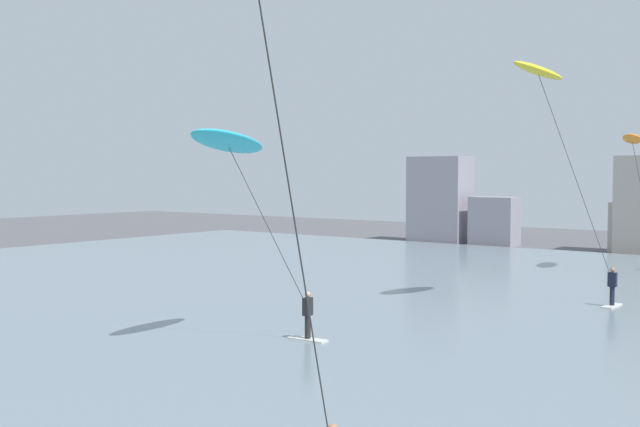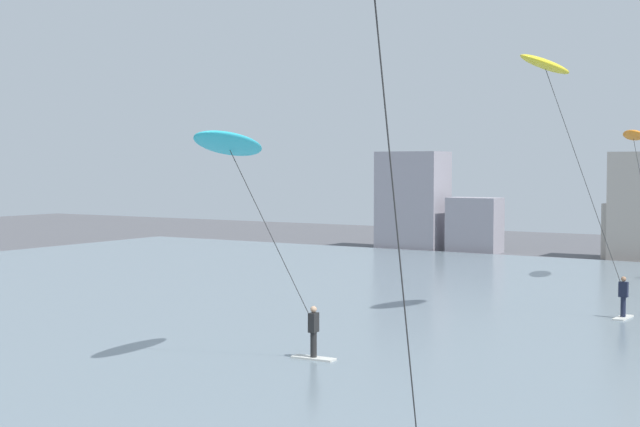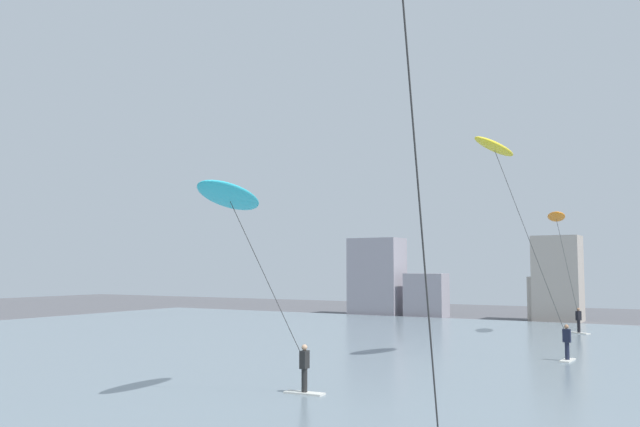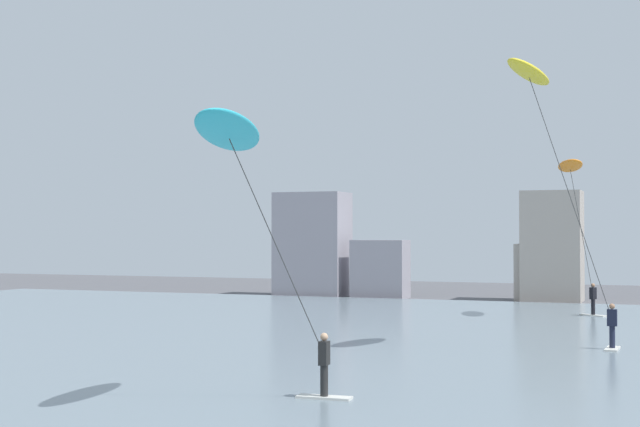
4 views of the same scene
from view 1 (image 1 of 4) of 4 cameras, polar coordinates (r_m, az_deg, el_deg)
name	(u,v)px [view 1 (image 1 of 4)]	position (r m, az deg, el deg)	size (l,w,h in m)	color
water_bay	(528,314)	(32.48, 15.01, -7.15)	(84.00, 52.00, 0.10)	slate
far_shore_buildings	(616,206)	(59.75, 20.85, 0.49)	(38.35, 5.36, 7.97)	gray
kitesurfer_cyan	(234,154)	(25.46, -6.32, 4.34)	(3.38, 4.27, 7.21)	silver
kitesurfer_orange	(634,150)	(47.56, 22.01, 4.34)	(2.66, 3.64, 7.95)	silver
kitesurfer_yellow	(544,89)	(34.07, 16.10, 8.78)	(3.72, 4.34, 10.35)	silver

